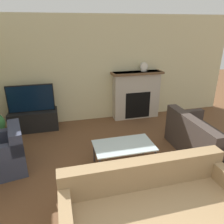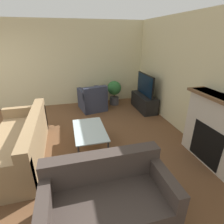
% 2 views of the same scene
% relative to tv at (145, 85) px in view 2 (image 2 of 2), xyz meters
% --- Properties ---
extents(wall_back, '(8.09, 0.06, 2.70)m').
position_rel_tv_xyz_m(wall_back, '(1.39, 0.34, 0.53)').
color(wall_back, beige).
rests_on(wall_back, ground_plane).
extents(wall_left, '(0.06, 7.78, 2.70)m').
position_rel_tv_xyz_m(wall_left, '(-1.19, -2.08, 0.53)').
color(wall_left, beige).
rests_on(wall_left, ground_plane).
extents(fireplace, '(1.38, 0.38, 1.29)m').
position_rel_tv_xyz_m(fireplace, '(2.71, 0.14, -0.15)').
color(fireplace, '#BCB2A3').
rests_on(fireplace, ground_plane).
extents(tv_stand, '(1.15, 0.45, 0.49)m').
position_rel_tv_xyz_m(tv_stand, '(0.00, 0.00, -0.58)').
color(tv_stand, black).
rests_on(tv_stand, ground_plane).
extents(tv, '(1.07, 0.06, 0.66)m').
position_rel_tv_xyz_m(tv, '(0.00, 0.00, 0.00)').
color(tv, black).
rests_on(tv, tv_stand).
extents(couch_sectional, '(2.26, 0.94, 0.82)m').
position_rel_tv_xyz_m(couch_sectional, '(1.65, -3.36, -0.54)').
color(couch_sectional, '#8C704C').
rests_on(couch_sectional, ground_plane).
extents(couch_loveseat, '(0.86, 1.58, 0.82)m').
position_rel_tv_xyz_m(couch_loveseat, '(3.32, -2.00, -0.53)').
color(couch_loveseat, '#3D332D').
rests_on(couch_loveseat, ground_plane).
extents(armchair_by_window, '(0.95, 0.89, 0.82)m').
position_rel_tv_xyz_m(armchair_by_window, '(-0.43, -1.60, -0.52)').
color(armchair_by_window, '#33384C').
rests_on(armchair_by_window, ground_plane).
extents(coffee_table, '(1.08, 0.63, 0.44)m').
position_rel_tv_xyz_m(coffee_table, '(1.69, -2.00, -0.42)').
color(coffee_table, '#333338').
rests_on(coffee_table, ground_plane).
extents(potted_plant, '(0.47, 0.47, 0.83)m').
position_rel_tv_xyz_m(potted_plant, '(-0.70, -0.81, -0.32)').
color(potted_plant, '#47474C').
rests_on(potted_plant, ground_plane).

